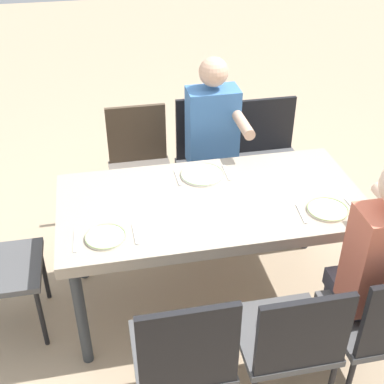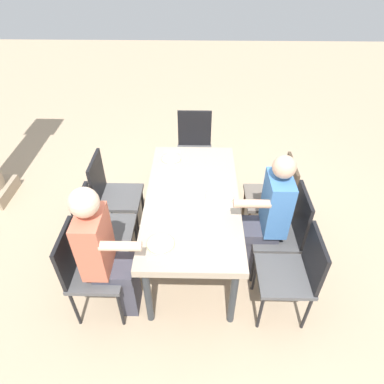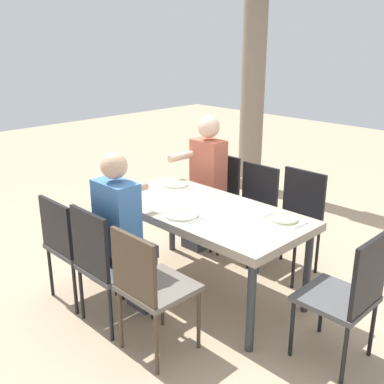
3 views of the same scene
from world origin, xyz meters
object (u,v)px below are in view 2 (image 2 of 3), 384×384
(chair_head_east, at_px, (194,145))
(plate_0, at_px, (161,243))
(chair_mid_south, at_px, (285,229))
(chair_west_north, at_px, (87,267))
(chair_west_south, at_px, (295,271))
(plate_1, at_px, (220,196))
(plate_2, at_px, (171,159))
(diner_man_white, at_px, (105,252))
(chair_east_south, at_px, (275,194))
(chair_east_north, at_px, (111,192))
(chair_mid_north, at_px, (101,226))
(diner_woman_green, at_px, (267,215))
(dining_table, at_px, (192,202))

(chair_head_east, relative_size, plate_0, 4.20)
(chair_mid_south, bearing_deg, chair_west_north, 105.56)
(plate_0, bearing_deg, chair_west_south, -92.96)
(plate_1, distance_m, plate_2, 0.78)
(plate_0, distance_m, plate_2, 1.19)
(chair_west_south, height_order, diner_man_white, diner_man_white)
(chair_east_south, distance_m, plate_0, 1.43)
(chair_west_south, xyz_separation_m, chair_east_north, (0.97, 1.70, 0.02))
(chair_head_east, relative_size, plate_1, 3.59)
(chair_mid_north, bearing_deg, chair_west_north, 179.79)
(chair_head_east, distance_m, diner_man_white, 2.05)
(chair_mid_south, height_order, chair_east_south, chair_mid_south)
(diner_woman_green, bearing_deg, chair_east_north, 71.89)
(chair_east_north, relative_size, diner_man_white, 0.70)
(chair_head_east, bearing_deg, chair_west_south, -156.29)
(chair_east_north, bearing_deg, plate_2, -65.18)
(dining_table, bearing_deg, plate_0, 158.13)
(diner_woman_green, relative_size, plate_0, 5.88)
(chair_west_south, distance_m, diner_woman_green, 0.53)
(chair_west_north, distance_m, diner_woman_green, 1.59)
(chair_west_south, bearing_deg, chair_east_south, -0.03)
(plate_2, bearing_deg, chair_head_east, -19.21)
(chair_head_east, bearing_deg, chair_mid_south, -149.62)
(dining_table, bearing_deg, chair_head_east, 0.00)
(diner_woman_green, bearing_deg, chair_head_east, 24.53)
(dining_table, bearing_deg, chair_mid_north, 101.49)
(chair_east_south, bearing_deg, chair_west_north, 119.69)
(dining_table, xyz_separation_m, chair_head_east, (1.28, 0.00, -0.16))
(chair_mid_south, xyz_separation_m, plate_2, (0.78, 1.09, 0.23))
(dining_table, relative_size, diner_woman_green, 1.31)
(chair_mid_south, bearing_deg, chair_mid_north, 90.00)
(chair_head_east, xyz_separation_m, plate_2, (-0.68, 0.24, 0.24))
(chair_mid_south, distance_m, chair_east_north, 1.77)
(dining_table, height_order, plate_0, plate_0)
(chair_west_north, bearing_deg, diner_man_white, -90.91)
(chair_west_north, height_order, chair_head_east, chair_head_east)
(chair_east_south, height_order, plate_1, chair_east_south)
(chair_east_north, xyz_separation_m, chair_east_south, (0.00, -1.70, 0.00))
(chair_mid_south, relative_size, diner_woman_green, 0.71)
(plate_0, xyz_separation_m, plate_2, (1.19, -0.00, 0.00))
(dining_table, height_order, chair_east_north, chair_east_north)
(dining_table, relative_size, chair_head_east, 1.83)
(plate_0, bearing_deg, diner_man_white, 97.73)
(chair_east_north, xyz_separation_m, plate_1, (-0.32, -1.10, 0.23))
(chair_east_north, distance_m, diner_man_white, 1.00)
(chair_east_north, height_order, plate_0, chair_east_north)
(diner_man_white, bearing_deg, chair_head_east, -19.13)
(chair_mid_north, distance_m, chair_mid_south, 1.70)
(chair_head_east, height_order, plate_2, chair_head_east)
(chair_mid_north, distance_m, diner_woman_green, 1.52)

